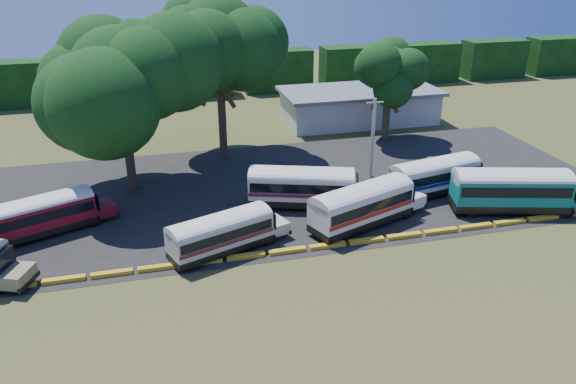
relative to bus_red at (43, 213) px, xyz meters
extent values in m
plane|color=#364A18|center=(15.47, -8.26, -1.78)|extent=(160.00, 160.00, 0.00)
cube|color=black|center=(16.47, 3.74, -1.77)|extent=(64.00, 24.00, 0.02)
cube|color=gold|center=(-1.03, -7.26, -1.63)|extent=(2.70, 0.45, 0.30)
cube|color=gold|center=(1.97, -7.26, -1.63)|extent=(2.70, 0.45, 0.30)
cube|color=gold|center=(4.97, -7.26, -1.63)|extent=(2.70, 0.45, 0.30)
cube|color=gold|center=(7.97, -7.26, -1.63)|extent=(2.70, 0.45, 0.30)
cube|color=gold|center=(10.97, -7.26, -1.63)|extent=(2.70, 0.45, 0.30)
cube|color=gold|center=(13.97, -7.26, -1.63)|extent=(2.70, 0.45, 0.30)
cube|color=gold|center=(16.97, -7.26, -1.63)|extent=(2.70, 0.45, 0.30)
cube|color=gold|center=(19.97, -7.26, -1.63)|extent=(2.70, 0.45, 0.30)
cube|color=gold|center=(22.97, -7.26, -1.63)|extent=(2.70, 0.45, 0.30)
cube|color=gold|center=(25.97, -7.26, -1.63)|extent=(2.70, 0.45, 0.30)
cube|color=gold|center=(28.97, -7.26, -1.63)|extent=(2.70, 0.45, 0.30)
cube|color=gold|center=(31.97, -7.26, -1.63)|extent=(2.70, 0.45, 0.30)
cube|color=gold|center=(34.97, -7.26, -1.63)|extent=(2.70, 0.45, 0.30)
cube|color=gold|center=(37.97, -7.26, -1.63)|extent=(2.70, 0.45, 0.30)
cube|color=gold|center=(40.97, -7.26, -1.63)|extent=(2.70, 0.45, 0.30)
cube|color=beige|center=(33.47, 21.74, 0.02)|extent=(18.00, 8.00, 3.60)
cube|color=#515458|center=(33.47, 21.74, 2.02)|extent=(19.00, 9.00, 0.40)
cube|color=black|center=(-8.53, 39.74, 1.22)|extent=(10.00, 4.00, 6.00)
cube|color=black|center=(3.47, 39.74, 1.22)|extent=(10.00, 4.00, 6.00)
cube|color=black|center=(15.47, 39.74, 1.22)|extent=(10.00, 4.00, 6.00)
cube|color=black|center=(27.47, 39.74, 1.22)|extent=(10.00, 4.00, 6.00)
cube|color=black|center=(39.47, 39.74, 1.22)|extent=(10.00, 4.00, 6.00)
cube|color=black|center=(51.47, 39.74, 1.22)|extent=(10.00, 4.00, 6.00)
cube|color=black|center=(63.47, 39.74, 1.22)|extent=(10.00, 4.00, 6.00)
cube|color=black|center=(75.47, 39.74, 1.22)|extent=(10.00, 4.00, 6.00)
cylinder|color=black|center=(-1.38, -5.96, -1.30)|extent=(1.00, 0.61, 0.97)
cube|color=#827751|center=(-0.78, -7.32, -0.86)|extent=(2.40, 2.62, 0.92)
cube|color=black|center=(-1.34, -7.09, 0.08)|extent=(0.95, 2.12, 1.33)
cube|color=black|center=(-0.01, -7.62, -1.25)|extent=(1.03, 2.26, 0.29)
cylinder|color=black|center=(3.55, 0.40, -1.31)|extent=(0.96, 0.60, 0.94)
cylinder|color=black|center=(2.78, 2.25, -1.31)|extent=(0.96, 0.60, 0.94)
cylinder|color=black|center=(-2.32, -2.06, -1.31)|extent=(0.96, 0.60, 0.94)
cylinder|color=black|center=(-3.09, -0.21, -1.31)|extent=(0.96, 0.60, 0.94)
cube|color=black|center=(-0.20, -0.08, -1.17)|extent=(7.99, 5.13, 0.51)
cube|color=maroon|center=(-0.20, -0.08, -0.06)|extent=(7.99, 5.13, 1.71)
cube|color=black|center=(-0.20, -0.08, 0.14)|extent=(7.72, 5.06, 0.72)
ellipsoid|color=silver|center=(-0.20, -0.08, 0.80)|extent=(7.99, 5.13, 1.05)
cube|color=maroon|center=(4.12, 1.73, -0.89)|extent=(2.35, 2.55, 0.89)
cube|color=black|center=(3.57, 1.50, 0.03)|extent=(0.96, 2.04, 1.29)
cube|color=black|center=(4.85, 2.03, -1.26)|extent=(1.04, 2.18, 0.28)
cylinder|color=black|center=(16.06, -5.82, -1.33)|extent=(0.93, 0.55, 0.90)
cylinder|color=black|center=(15.37, -4.01, -1.33)|extent=(0.93, 0.55, 0.90)
cylinder|color=black|center=(10.31, -7.98, -1.33)|extent=(0.93, 0.55, 0.90)
cylinder|color=black|center=(9.63, -6.17, -1.33)|extent=(0.93, 0.55, 0.90)
cube|color=black|center=(12.42, -6.16, -1.19)|extent=(7.72, 4.72, 0.50)
cube|color=#B8B3A2|center=(12.42, -6.16, -0.12)|extent=(7.72, 4.72, 1.65)
cube|color=black|center=(12.42, -6.16, 0.08)|extent=(7.46, 4.67, 0.69)
cube|color=maroon|center=(12.42, -6.16, -0.45)|extent=(7.66, 4.73, 0.27)
ellipsoid|color=silver|center=(12.42, -6.16, 0.70)|extent=(7.72, 4.72, 1.02)
cube|color=#B8B3A2|center=(16.64, -4.57, -0.92)|extent=(2.22, 2.43, 0.86)
cube|color=black|center=(16.11, -4.77, -0.04)|extent=(0.86, 1.99, 1.24)
cube|color=black|center=(17.36, -4.29, -1.28)|extent=(0.93, 2.13, 0.27)
cube|color=black|center=(9.00, -7.44, -1.28)|extent=(0.93, 2.13, 0.27)
cylinder|color=black|center=(23.49, -2.49, -1.26)|extent=(1.08, 0.61, 1.04)
cylinder|color=black|center=(24.21, -0.38, -1.26)|extent=(1.08, 0.61, 1.04)
cylinder|color=black|center=(16.78, -0.21, -1.26)|extent=(1.08, 0.61, 1.04)
cylinder|color=black|center=(17.50, 1.90, -1.26)|extent=(1.08, 0.61, 1.04)
cube|color=black|center=(20.00, -0.13, -1.10)|extent=(8.93, 5.22, 0.57)
cube|color=silver|center=(20.00, -0.13, 0.13)|extent=(8.93, 5.22, 1.91)
cube|color=black|center=(20.00, -0.13, 0.36)|extent=(8.63, 5.17, 0.80)
cube|color=maroon|center=(20.00, -0.13, -0.25)|extent=(8.87, 5.23, 0.31)
ellipsoid|color=silver|center=(20.00, -0.13, 1.09)|extent=(8.93, 5.22, 1.17)
cube|color=silver|center=(24.94, -1.80, -0.79)|extent=(2.51, 2.78, 0.99)
cube|color=black|center=(24.31, -1.59, 0.23)|extent=(0.92, 2.32, 1.43)
cube|color=black|center=(25.77, -2.09, -1.21)|extent=(1.00, 2.48, 0.31)
cube|color=black|center=(16.00, 1.23, -1.21)|extent=(1.00, 2.48, 0.31)
cylinder|color=black|center=(27.64, -4.34, -1.26)|extent=(1.07, 0.65, 1.04)
cylinder|color=black|center=(26.84, -2.27, -1.26)|extent=(1.07, 0.65, 1.04)
cylinder|color=black|center=(21.05, -6.89, -1.26)|extent=(1.07, 0.65, 1.04)
cylinder|color=black|center=(20.25, -4.82, -1.26)|extent=(1.07, 0.65, 1.04)
cube|color=black|center=(23.46, -4.77, -1.10)|extent=(8.88, 5.50, 0.57)
cube|color=silver|center=(23.46, -4.77, 0.13)|extent=(8.88, 5.50, 1.90)
cube|color=black|center=(23.46, -4.77, 0.36)|extent=(8.59, 5.43, 0.80)
cube|color=#AC1611|center=(23.46, -4.77, -0.25)|extent=(8.82, 5.51, 0.31)
ellipsoid|color=silver|center=(23.46, -4.77, 1.08)|extent=(8.88, 5.50, 1.17)
cube|color=silver|center=(28.31, -2.89, -0.79)|extent=(2.57, 2.81, 0.99)
cube|color=black|center=(27.70, -3.13, 0.22)|extent=(1.01, 2.28, 1.43)
cube|color=black|center=(29.13, -2.57, -1.21)|extent=(1.09, 2.44, 0.31)
cube|color=black|center=(19.54, -6.29, -1.21)|extent=(1.09, 2.44, 0.31)
cylinder|color=black|center=(35.78, -0.81, -1.29)|extent=(1.02, 0.47, 0.98)
cylinder|color=black|center=(35.36, 1.25, -1.29)|extent=(1.02, 0.47, 0.98)
cylinder|color=black|center=(29.23, -2.14, -1.29)|extent=(1.02, 0.47, 0.98)
cylinder|color=black|center=(28.81, -0.08, -1.29)|extent=(1.02, 0.47, 0.98)
cube|color=black|center=(31.81, -0.55, -1.14)|extent=(8.39, 4.02, 0.54)
cube|color=beige|center=(31.81, -0.55, 0.02)|extent=(8.39, 4.02, 1.80)
cube|color=black|center=(31.81, -0.55, 0.24)|extent=(8.08, 4.01, 0.76)
cube|color=navy|center=(31.81, -0.55, -0.34)|extent=(8.31, 4.04, 0.29)
ellipsoid|color=silver|center=(31.81, -0.55, 0.92)|extent=(8.39, 4.02, 1.11)
cube|color=beige|center=(36.63, 0.44, -0.85)|extent=(2.16, 2.47, 0.93)
cube|color=black|center=(36.02, 0.31, 0.11)|extent=(0.60, 2.24, 1.35)
cube|color=black|center=(37.45, 0.60, -1.24)|extent=(0.65, 2.39, 0.29)
cube|color=black|center=(27.92, -1.34, -1.24)|extent=(0.65, 2.39, 0.29)
cylinder|color=black|center=(39.95, -7.50, -1.23)|extent=(1.15, 0.59, 1.11)
cylinder|color=black|center=(40.57, -5.21, -1.23)|extent=(1.15, 0.59, 1.11)
cylinder|color=black|center=(32.69, -5.52, -1.23)|extent=(1.15, 0.59, 1.11)
cylinder|color=black|center=(33.32, -3.24, -1.23)|extent=(1.15, 0.59, 1.11)
cube|color=black|center=(36.10, -5.22, -1.06)|extent=(9.47, 5.05, 0.61)
cube|color=#0D7169|center=(36.10, -5.22, 0.25)|extent=(9.47, 5.05, 2.02)
cube|color=black|center=(36.10, -5.22, 0.49)|extent=(9.14, 5.02, 0.85)
ellipsoid|color=silver|center=(36.10, -5.22, 1.26)|extent=(9.47, 5.05, 1.24)
cube|color=black|center=(40.76, -6.49, 0.35)|extent=(0.83, 2.50, 1.52)
cube|color=black|center=(31.78, -4.04, -1.17)|extent=(0.90, 2.67, 0.33)
cylinder|color=#332119|center=(6.39, 7.51, 1.65)|extent=(0.80, 0.80, 6.86)
cylinder|color=#332119|center=(7.61, 7.95, 4.59)|extent=(1.28, 2.52, 3.93)
cylinder|color=#332119|center=(5.39, 8.34, 4.59)|extent=(1.96, 2.22, 3.93)
cylinder|color=#332119|center=(6.16, 6.23, 4.59)|extent=(2.56, 0.87, 3.93)
ellipsoid|color=black|center=(6.39, 7.51, 8.28)|extent=(11.36, 11.36, 8.33)
cylinder|color=#332119|center=(15.54, 13.53, 2.41)|extent=(0.80, 0.80, 8.38)
cylinder|color=#332119|center=(16.76, 13.97, 6.00)|extent=(1.44, 2.97, 4.76)
cylinder|color=#332119|center=(14.54, 14.36, 6.00)|extent=(2.27, 2.58, 4.76)
cylinder|color=#332119|center=(15.31, 12.25, 6.00)|extent=(3.03, 0.95, 4.76)
ellipsoid|color=black|center=(15.54, 13.53, 10.39)|extent=(10.64, 10.64, 7.80)
cylinder|color=#332119|center=(33.86, 14.58, 0.85)|extent=(0.80, 0.80, 5.26)
cylinder|color=#332119|center=(35.08, 15.02, 3.10)|extent=(1.11, 2.05, 3.06)
cylinder|color=#332119|center=(32.86, 15.42, 3.10)|extent=(1.64, 1.83, 3.06)
cylinder|color=#332119|center=(33.63, 13.30, 3.10)|extent=(2.07, 0.78, 3.06)
ellipsoid|color=black|center=(33.86, 14.58, 6.04)|extent=(6.57, 6.57, 4.82)
cylinder|color=gray|center=(28.07, 4.56, 1.99)|extent=(0.30, 0.30, 7.54)
cube|color=gray|center=(28.07, 4.56, 5.38)|extent=(1.60, 0.12, 0.12)
camera|label=1|loc=(8.37, -40.88, 18.37)|focal=35.00mm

